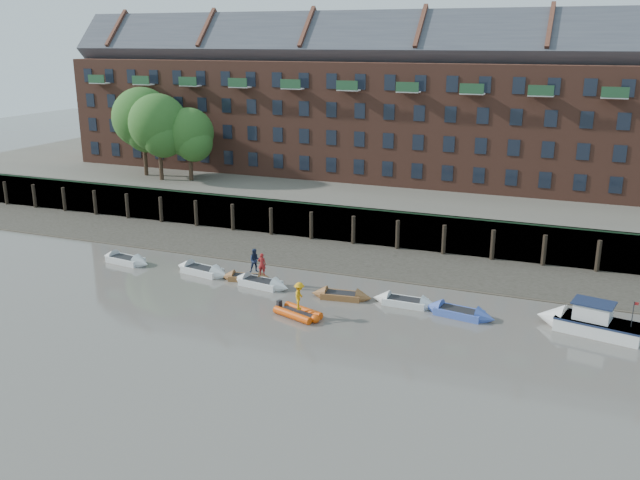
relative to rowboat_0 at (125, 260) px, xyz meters
The scene contains 19 objects.
ground 20.19m from the rowboat_0, 30.02° to the right, with size 220.00×220.00×0.00m, color #645E56.
foreshore 19.18m from the rowboat_0, 24.32° to the left, with size 110.00×8.00×0.50m, color #3D382F.
mud_band 18.05m from the rowboat_0, 14.43° to the left, with size 110.00×1.60×0.10m, color #4C4336.
river_wall 21.40m from the rowboat_0, 35.09° to the left, with size 110.00×1.23×3.30m.
bank_terrace 31.28m from the rowboat_0, 55.98° to the left, with size 110.00×28.00×3.20m, color #5E594D.
apartment_terrace 34.45m from the rowboat_0, 56.98° to the left, with size 80.60×15.56×20.98m.
tree_cluster 20.99m from the rowboat_0, 115.25° to the left, with size 11.76×7.74×9.40m.
rowboat_0 is the anchor object (origin of this frame).
rowboat_1 7.17m from the rowboat_0, ahead, with size 5.19×2.28×1.45m.
rowboat_2 11.05m from the rowboat_0, ahead, with size 4.11×1.93×1.15m.
rowboat_3 12.63m from the rowboat_0, ahead, with size 4.94×2.04×1.39m.
rowboat_4 18.98m from the rowboat_0, ahead, with size 4.44×1.78×1.25m.
rowboat_5 23.42m from the rowboat_0, ahead, with size 4.61×1.41×1.33m.
rowboat_6 27.19m from the rowboat_0, ahead, with size 4.96×2.13×1.39m.
rib_tender 18.22m from the rowboat_0, 15.84° to the right, with size 3.43×2.50×0.58m.
motor_launch 34.62m from the rowboat_0, ahead, with size 6.51×3.23×2.57m.
person_rower_a 12.91m from the rowboat_0, ahead, with size 0.60×0.39×1.64m, color maroon.
person_rower_b 12.18m from the rowboat_0, ahead, with size 0.87×0.68×1.79m, color #19233F.
person_rib_crew 18.27m from the rowboat_0, 15.86° to the right, with size 1.19×0.69×1.85m, color orange.
Camera 1 is at (16.49, -32.35, 17.42)m, focal length 38.00 mm.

